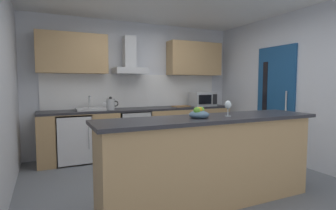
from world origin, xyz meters
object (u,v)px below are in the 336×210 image
chopping_board (181,106)px  refrigerator (73,138)px  kettle (111,104)px  range_hood (130,62)px  microwave (203,99)px  wine_glass (228,105)px  sink (91,109)px  fruit_bowl (199,114)px  oven (133,132)px

chopping_board → refrigerator: bearing=179.4°
kettle → range_hood: (0.42, 0.16, 0.78)m
microwave → wine_glass: size_ratio=2.81×
sink → chopping_board: (1.81, -0.03, -0.02)m
microwave → kettle: (-1.98, -0.01, -0.04)m
refrigerator → range_hood: size_ratio=1.18×
chopping_board → wine_glass: bearing=-105.3°
kettle → wine_glass: (0.80, -2.38, 0.12)m
kettle → fruit_bowl: bearing=-80.0°
kettle → chopping_board: kettle is taller
oven → microwave: (1.56, -0.03, 0.59)m
refrigerator → kettle: kettle is taller
refrigerator → sink: 0.59m
oven → kettle: (-0.42, -0.03, 0.55)m
oven → microwave: size_ratio=1.60×
range_hood → chopping_board: (1.04, -0.15, -0.88)m
kettle → fruit_bowl: (0.42, -2.37, 0.05)m
refrigerator → kettle: (0.66, -0.03, 0.58)m
fruit_bowl → wine_glass: bearing=-0.3°
kettle → fruit_bowl: size_ratio=1.31×
sink → fruit_bowl: (0.77, -2.42, 0.12)m
oven → range_hood: 1.33m
chopping_board → kettle: bearing=-179.6°
sink → fruit_bowl: size_ratio=2.27×
kettle → chopping_board: bearing=0.4°
range_hood → fruit_bowl: 2.64m
range_hood → chopping_board: 1.37m
refrigerator → chopping_board: (2.11, -0.02, 0.49)m
range_hood → fruit_bowl: range_hood is taller
oven → refrigerator: 1.08m
oven → fruit_bowl: 2.48m
kettle → range_hood: bearing=21.3°
refrigerator → wine_glass: (1.46, -2.41, 0.70)m
refrigerator → wine_glass: wine_glass is taller
microwave → sink: (-2.33, 0.04, -0.12)m
fruit_bowl → range_hood: bearing=90.0°
wine_glass → fruit_bowl: 0.39m
oven → sink: (-0.77, 0.01, 0.47)m
sink → kettle: (0.35, -0.04, 0.08)m
sink → fruit_bowl: 2.54m
sink → chopping_board: size_ratio=1.47×
kettle → refrigerator: bearing=177.3°
refrigerator → wine_glass: 2.90m
oven → range_hood: size_ratio=1.11×
refrigerator → microwave: bearing=-0.5°
oven → chopping_board: chopping_board is taller
oven → wine_glass: wine_glass is taller
sink → kettle: bearing=-7.3°
refrigerator → chopping_board: size_ratio=2.50×
oven → fruit_bowl: size_ratio=3.64×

